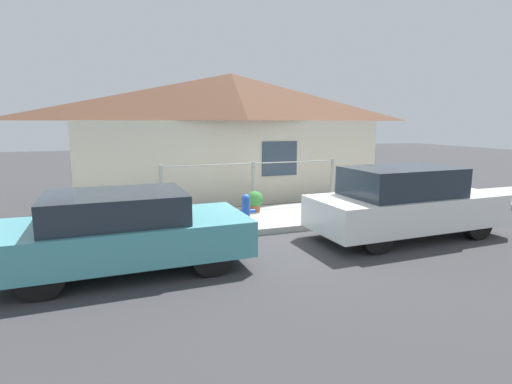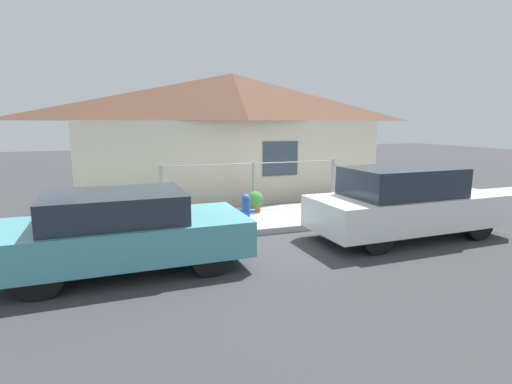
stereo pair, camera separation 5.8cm
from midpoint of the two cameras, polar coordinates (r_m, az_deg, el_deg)
ground_plane at (r=8.80m, az=4.63°, el=-5.87°), size 60.00×60.00×0.00m
sidewalk at (r=9.82m, az=1.83°, el=-3.75°), size 24.00×2.33×0.14m
house at (r=12.27m, az=-3.13°, el=12.63°), size 9.31×2.23×3.83m
fence at (r=10.61m, az=-0.15°, el=1.38°), size 4.90×0.10×1.23m
car_left at (r=6.83m, az=-18.09°, el=-5.23°), size 3.90×1.81×1.29m
car_right at (r=8.87m, az=20.65°, el=-1.46°), size 4.11×1.73×1.48m
fire_hydrant at (r=8.76m, az=-1.25°, el=-2.47°), size 0.42×0.19×0.71m
potted_plant_near_hydrant at (r=10.19m, az=0.06°, el=-1.20°), size 0.42×0.42×0.52m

